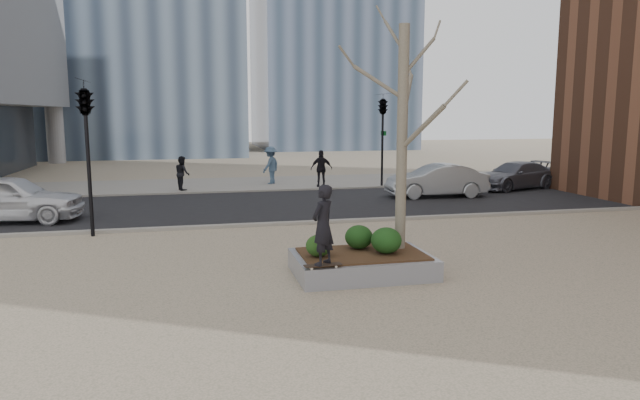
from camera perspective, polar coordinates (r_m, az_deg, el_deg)
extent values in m
plane|color=tan|center=(12.61, -0.19, -7.73)|extent=(120.00, 120.00, 0.00)
cube|color=black|center=(22.24, -5.87, -0.56)|extent=(60.00, 8.00, 0.02)
cube|color=gray|center=(29.14, -7.57, 1.60)|extent=(60.00, 6.00, 0.02)
cube|color=gray|center=(12.79, 4.21, -6.46)|extent=(3.00, 2.00, 0.45)
cube|color=#382314|center=(12.73, 4.23, -5.39)|extent=(2.70, 1.70, 0.04)
ellipsoid|color=#153E13|center=(12.34, -0.14, -4.59)|extent=(0.56, 0.56, 0.48)
ellipsoid|color=#163611|center=(13.07, 3.91, -3.71)|extent=(0.64, 0.64, 0.54)
ellipsoid|color=black|center=(12.69, 6.64, -4.04)|extent=(0.68, 0.68, 0.58)
imported|color=black|center=(11.43, 0.29, -2.51)|extent=(0.70, 0.69, 1.63)
imported|color=silver|center=(21.27, -28.69, 0.16)|extent=(4.78, 2.34, 1.57)
imported|color=#94989B|center=(24.84, 11.59, 1.93)|extent=(4.32, 1.74, 1.40)
imported|color=#545661|center=(28.43, 18.91, 2.34)|extent=(4.70, 2.93, 1.27)
imported|color=black|center=(27.17, -13.60, 2.63)|extent=(0.80, 0.91, 1.58)
imported|color=#3F5873|center=(28.92, -4.95, 3.49)|extent=(1.31, 1.39, 1.88)
imported|color=black|center=(27.49, 0.15, 3.15)|extent=(1.09, 0.56, 1.78)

